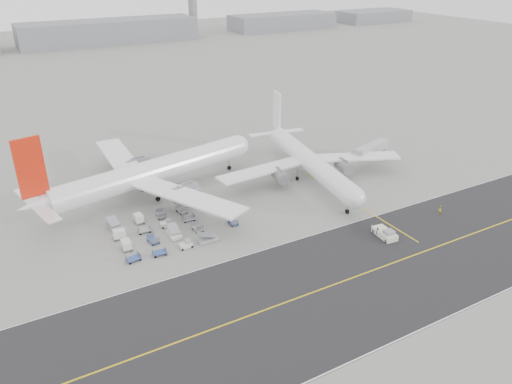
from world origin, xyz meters
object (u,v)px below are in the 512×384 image
ground_crew_a (378,232)px  airliner_b (309,161)px  control_tower (193,11)px  pushback_tug (385,233)px  jet_bridge (371,150)px  airliner_a (149,173)px  ground_crew_b (439,210)px

ground_crew_a → airliner_b: bearing=84.5°
control_tower → pushback_tug: 285.42m
control_tower → jet_bridge: size_ratio=2.06×
pushback_tug → ground_crew_a: bearing=136.9°
airliner_b → ground_crew_a: size_ratio=25.56×
control_tower → airliner_a: bearing=-115.2°
pushback_tug → ground_crew_a: size_ratio=3.77×
jet_bridge → pushback_tug: bearing=-143.7°
control_tower → pushback_tug: size_ratio=4.24×
airliner_b → ground_crew_b: airliner_b is taller
airliner_b → ground_crew_a: bearing=-88.2°
control_tower → airliner_a: size_ratio=0.53×
control_tower → airliner_a: (-109.69, -233.18, -10.32)m
airliner_b → pushback_tug: bearing=-86.1°
ground_crew_a → ground_crew_b: ground_crew_a is taller
pushback_tug → ground_crew_b: 17.66m
airliner_a → pushback_tug: airliner_a is taller
ground_crew_a → pushback_tug: bearing=-46.7°
control_tower → jet_bridge: bearing=-101.8°
airliner_a → jet_bridge: bearing=-111.9°
airliner_b → ground_crew_b: size_ratio=25.83×
jet_bridge → ground_crew_a: bearing=-145.9°
control_tower → pushback_tug: control_tower is taller
control_tower → jet_bridge: 248.70m
airliner_b → jet_bridge: bearing=10.0°
airliner_a → jet_bridge: 59.87m
ground_crew_a → control_tower: bearing=76.5°
airliner_a → airliner_b: airliner_a is taller
airliner_b → ground_crew_a: (-3.96, -30.47, -4.02)m
ground_crew_b → pushback_tug: bearing=3.6°
airliner_a → control_tower: bearing=-37.5°
airliner_a → ground_crew_b: 66.43m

